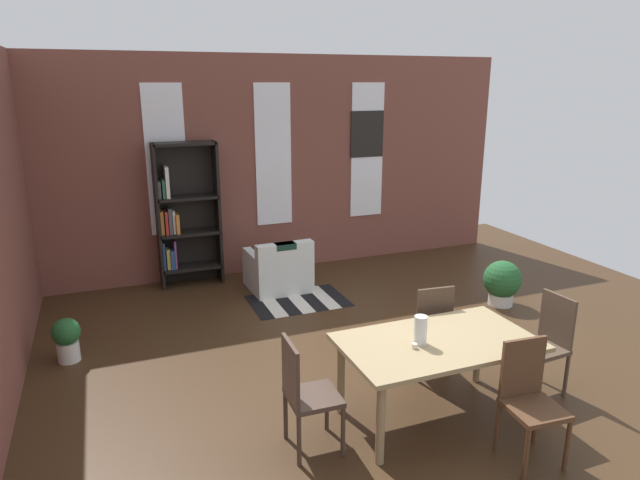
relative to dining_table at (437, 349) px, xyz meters
name	(u,v)px	position (x,y,z in m)	size (l,w,h in m)	color
ground_plane	(390,383)	(-0.09, 0.64, -0.65)	(9.79, 9.79, 0.00)	#3E2917
back_wall_brick	(272,166)	(-0.09, 4.46, 0.96)	(7.66, 0.12, 3.23)	brown
window_pane_0	(166,161)	(-1.64, 4.39, 1.12)	(0.55, 0.02, 2.10)	white
window_pane_1	(273,155)	(-0.09, 4.39, 1.12)	(0.55, 0.02, 2.10)	white
window_pane_2	(367,151)	(1.47, 4.39, 1.12)	(0.55, 0.02, 2.10)	white
dining_table	(437,349)	(0.00, 0.00, 0.00)	(1.65, 0.95, 0.74)	#98835C
vase_on_table	(420,330)	(-0.18, 0.00, 0.21)	(0.11, 0.11, 0.25)	silver
tealight_candle_0	(414,346)	(-0.26, -0.06, 0.11)	(0.04, 0.04, 0.04)	silver
dining_chair_far_right	(429,325)	(0.36, 0.70, -0.14)	(0.44, 0.44, 0.95)	#423225
dining_chair_near_right	(529,397)	(0.38, -0.70, -0.14)	(0.43, 0.43, 0.95)	#4F321F
dining_chair_head_right	(546,341)	(1.20, 0.01, -0.14)	(0.43, 0.43, 0.95)	#4B3B2D
dining_chair_head_left	(305,392)	(-1.20, 0.00, -0.14)	(0.41, 0.41, 0.95)	#46352B
bookshelf_tall	(183,216)	(-1.48, 4.20, 0.37)	(0.88, 0.34, 2.04)	black
armchair_white	(279,270)	(-0.31, 3.50, -0.37)	(0.83, 0.83, 0.75)	silver
potted_plant_by_shelf	(67,338)	(-3.01, 2.29, -0.39)	(0.29, 0.29, 0.48)	silver
potted_plant_corner	(502,282)	(2.23, 1.88, -0.33)	(0.49, 0.49, 0.60)	silver
striped_rug	(298,301)	(-0.21, 2.97, -0.65)	(1.28, 0.88, 0.01)	black
framed_picture	(367,134)	(1.46, 4.38, 1.39)	(0.56, 0.03, 0.72)	black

